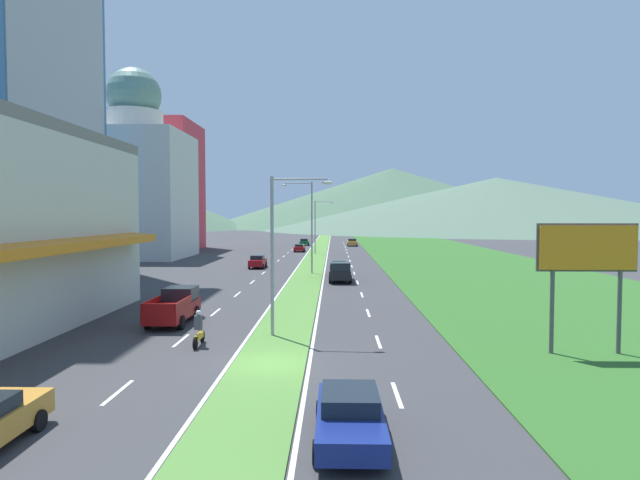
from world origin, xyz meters
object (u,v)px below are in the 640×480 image
(car_3, at_px, (339,267))
(car_6, at_px, (352,242))
(car_0, at_px, (258,261))
(street_lamp_mid, at_px, (309,221))
(car_5, at_px, (353,241))
(street_lamp_near, at_px, (280,243))
(motorcycle_rider, at_px, (199,331))
(billboard_roadside, at_px, (587,256))
(car_7, at_px, (304,242))
(pickup_truck_1, at_px, (175,306))
(pickup_truck_0, at_px, (340,272))
(street_lamp_far, at_px, (317,223))
(car_2, at_px, (299,248))
(car_4, at_px, (350,415))

(car_3, bearing_deg, car_6, 176.48)
(car_0, distance_m, car_6, 48.79)
(street_lamp_mid, bearing_deg, car_5, 83.29)
(street_lamp_near, height_order, motorcycle_rider, street_lamp_near)
(billboard_roadside, bearing_deg, car_6, 95.14)
(car_7, xyz_separation_m, pickup_truck_1, (-3.31, -82.54, 0.24))
(car_7, bearing_deg, car_5, -72.18)
(car_0, bearing_deg, car_7, -3.57)
(street_lamp_near, height_order, pickup_truck_0, street_lamp_near)
(street_lamp_near, bearing_deg, street_lamp_mid, 89.79)
(street_lamp_far, xyz_separation_m, billboard_roadside, (14.44, -64.23, -0.54))
(billboard_roadside, relative_size, pickup_truck_1, 1.13)
(car_2, bearing_deg, street_lamp_near, -177.22)
(billboard_roadside, distance_m, car_4, 15.38)
(car_6, xyz_separation_m, motorcycle_rider, (-10.53, -86.22, -0.05))
(billboard_roadside, bearing_deg, street_lamp_mid, 113.14)
(street_lamp_far, xyz_separation_m, car_3, (3.32, -29.84, -4.43))
(street_lamp_far, bearing_deg, car_6, 74.14)
(car_2, xyz_separation_m, car_5, (10.27, 23.01, 0.00))
(street_lamp_near, relative_size, car_0, 1.92)
(car_0, height_order, car_3, car_0)
(billboard_roadside, bearing_deg, street_lamp_far, 102.67)
(billboard_roadside, relative_size, car_2, 1.42)
(car_4, xyz_separation_m, car_7, (-6.78, 99.21, 0.02))
(car_5, bearing_deg, street_lamp_far, -13.56)
(car_3, bearing_deg, car_7, -172.87)
(billboard_roadside, bearing_deg, car_2, 104.32)
(car_5, bearing_deg, billboard_roadside, 4.65)
(street_lamp_far, bearing_deg, car_2, 121.15)
(billboard_roadside, xyz_separation_m, pickup_truck_1, (-21.32, 6.92, -3.65))
(street_lamp_near, distance_m, pickup_truck_1, 8.58)
(street_lamp_far, height_order, car_2, street_lamp_far)
(billboard_roadside, xyz_separation_m, car_5, (-7.55, 92.83, -3.92))
(car_2, relative_size, car_6, 0.97)
(car_7, bearing_deg, street_lamp_near, -177.72)
(street_lamp_mid, xyz_separation_m, car_5, (6.93, 58.95, -5.13))
(street_lamp_mid, height_order, street_lamp_far, street_lamp_mid)
(car_6, height_order, motorcycle_rider, motorcycle_rider)
(car_0, relative_size, car_5, 1.08)
(billboard_roadside, xyz_separation_m, car_2, (-17.82, 69.82, -3.93))
(car_6, bearing_deg, car_2, -29.52)
(billboard_roadside, distance_m, pickup_truck_0, 29.42)
(car_0, xyz_separation_m, car_7, (3.06, 49.04, -0.05))
(car_4, xyz_separation_m, pickup_truck_0, (0.14, 36.76, 0.25))
(car_5, bearing_deg, car_3, -3.51)
(pickup_truck_1, bearing_deg, street_lamp_far, -6.85)
(motorcycle_rider, bearing_deg, car_0, 3.90)
(street_lamp_near, bearing_deg, car_0, 99.94)
(pickup_truck_0, distance_m, pickup_truck_1, 22.54)
(street_lamp_near, relative_size, car_3, 1.96)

